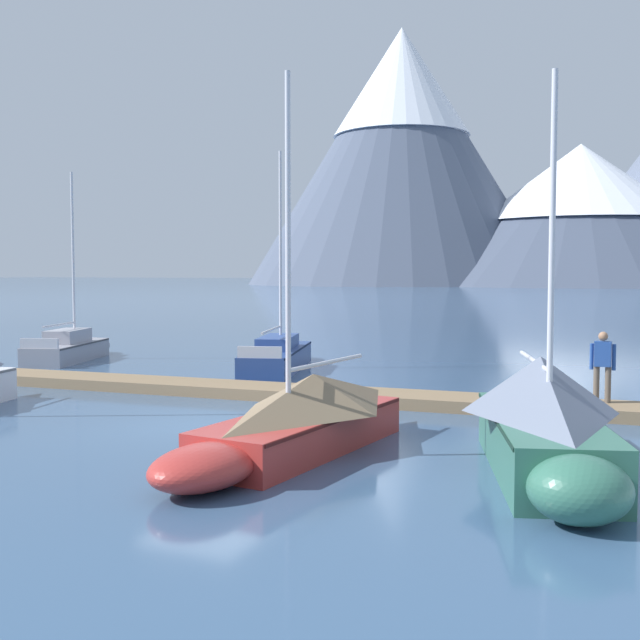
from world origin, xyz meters
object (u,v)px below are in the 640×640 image
sailboat_far_berth (545,421)px  person_on_dock (603,362)px  sailboat_mid_dock_port (280,355)px  sailboat_mid_dock_starboard (295,419)px  sailboat_nearest_berth (71,347)px

sailboat_far_berth → person_on_dock: (0.42, 6.19, 0.34)m
sailboat_mid_dock_port → sailboat_far_berth: bearing=-45.4°
sailboat_mid_dock_starboard → person_on_dock: sailboat_mid_dock_starboard is taller
sailboat_mid_dock_starboard → sailboat_far_berth: bearing=5.4°
sailboat_nearest_berth → person_on_dock: size_ratio=4.29×
sailboat_far_berth → person_on_dock: size_ratio=3.91×
sailboat_mid_dock_starboard → sailboat_far_berth: 4.48m
sailboat_nearest_berth → sailboat_mid_dock_port: sailboat_mid_dock_port is taller
sailboat_mid_dock_port → person_on_dock: (11.02, -4.56, 0.76)m
sailboat_mid_dock_port → sailboat_mid_dock_starboard: 12.75m
sailboat_nearest_berth → sailboat_mid_dock_port: size_ratio=0.95×
sailboat_mid_dock_port → person_on_dock: size_ratio=4.50×
sailboat_mid_dock_starboard → sailboat_far_berth: size_ratio=1.06×
sailboat_nearest_berth → sailboat_mid_dock_starboard: 18.01m
sailboat_mid_dock_starboard → sailboat_far_berth: (4.45, 0.42, 0.25)m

